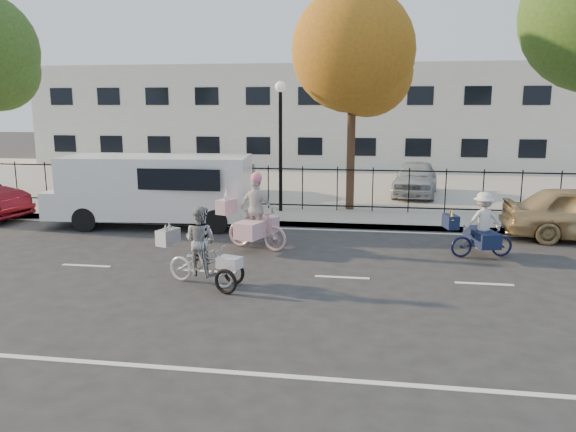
% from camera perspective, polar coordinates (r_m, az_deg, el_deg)
% --- Properties ---
extents(ground, '(120.00, 120.00, 0.00)m').
position_cam_1_polar(ground, '(12.92, -7.95, -5.61)').
color(ground, '#333334').
extents(road_markings, '(60.00, 9.52, 0.01)m').
position_cam_1_polar(road_markings, '(12.92, -7.95, -5.58)').
color(road_markings, silver).
rests_on(road_markings, ground).
extents(curb, '(60.00, 0.10, 0.15)m').
position_cam_1_polar(curb, '(17.65, -3.29, -0.70)').
color(curb, '#A8A399').
rests_on(curb, ground).
extents(sidewalk, '(60.00, 2.20, 0.15)m').
position_cam_1_polar(sidewalk, '(18.66, -2.62, -0.04)').
color(sidewalk, '#A8A399').
rests_on(sidewalk, ground).
extents(parking_lot, '(60.00, 15.60, 0.15)m').
position_cam_1_polar(parking_lot, '(27.32, 1.05, 3.57)').
color(parking_lot, '#A8A399').
rests_on(parking_lot, ground).
extents(iron_fence, '(58.00, 0.06, 1.50)m').
position_cam_1_polar(iron_fence, '(19.58, -2.01, 2.95)').
color(iron_fence, black).
rests_on(iron_fence, sidewalk).
extents(building, '(34.00, 10.00, 6.00)m').
position_cam_1_polar(building, '(37.02, 3.18, 10.11)').
color(building, silver).
rests_on(building, ground).
extents(lamppost, '(0.36, 0.36, 4.33)m').
position_cam_1_polar(lamppost, '(18.90, -0.77, 9.40)').
color(lamppost, black).
rests_on(lamppost, sidewalk).
extents(street_sign, '(0.85, 0.06, 1.80)m').
position_cam_1_polar(street_sign, '(19.56, -7.59, 4.38)').
color(street_sign, black).
rests_on(street_sign, sidewalk).
extents(zebra_trike, '(1.96, 1.21, 1.68)m').
position_cam_1_polar(zebra_trike, '(11.88, -8.82, -3.88)').
color(zebra_trike, silver).
rests_on(zebra_trike, ground).
extents(unicorn_bike, '(2.05, 1.49, 2.03)m').
position_cam_1_polar(unicorn_bike, '(14.62, -3.31, -0.50)').
color(unicorn_bike, '#D19FA1').
rests_on(unicorn_bike, ground).
extents(bull_bike, '(1.81, 1.27, 1.63)m').
position_cam_1_polar(bull_bike, '(14.66, 19.05, -1.47)').
color(bull_bike, black).
rests_on(bull_bike, ground).
extents(white_van, '(6.30, 2.56, 2.18)m').
position_cam_1_polar(white_van, '(17.83, -13.43, 2.82)').
color(white_van, white).
rests_on(white_van, ground).
extents(pedestrian, '(0.66, 0.44, 1.81)m').
position_cam_1_polar(pedestrian, '(19.64, -13.58, 3.13)').
color(pedestrian, black).
rests_on(pedestrian, sidewalk).
extents(lot_car_a, '(3.32, 4.95, 1.33)m').
position_cam_1_polar(lot_car_a, '(25.27, -16.52, 4.18)').
color(lot_car_a, '#999BA0').
rests_on(lot_car_a, parking_lot).
extents(lot_car_b, '(2.44, 4.73, 1.28)m').
position_cam_1_polar(lot_car_b, '(24.97, -14.27, 4.15)').
color(lot_car_b, silver).
rests_on(lot_car_b, parking_lot).
extents(lot_car_c, '(1.96, 3.92, 1.24)m').
position_cam_1_polar(lot_car_c, '(22.26, -5.12, 3.57)').
color(lot_car_c, '#505158').
rests_on(lot_car_c, parking_lot).
extents(lot_car_d, '(2.16, 4.24, 1.38)m').
position_cam_1_polar(lot_car_d, '(23.04, 12.80, 3.79)').
color(lot_car_d, '#ABAFB3').
rests_on(lot_car_d, parking_lot).
extents(tree_mid, '(4.12, 4.12, 7.55)m').
position_cam_1_polar(tree_mid, '(19.49, 7.05, 15.77)').
color(tree_mid, '#442D1D').
rests_on(tree_mid, ground).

